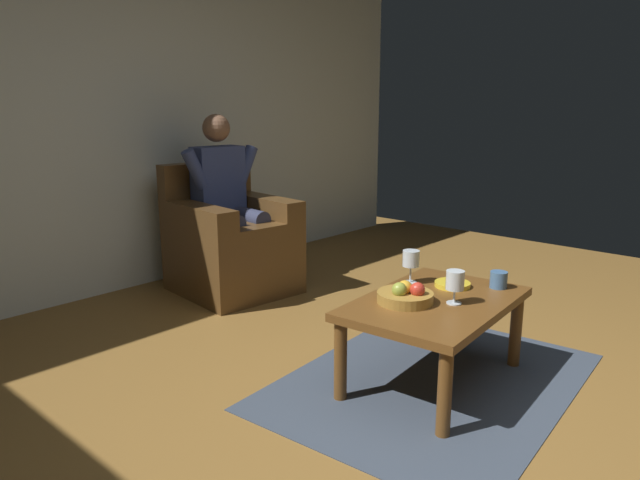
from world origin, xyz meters
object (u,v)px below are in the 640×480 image
object	(u,v)px
coffee_table	(435,312)
fruit_bowl	(406,295)
armchair	(230,244)
decorative_dish	(452,284)
candle_jar	(499,280)
person_seated	(228,198)
wine_glass_near	(455,282)
wine_glass_far	(411,260)

from	to	relation	value
coffee_table	fruit_bowl	bearing A→B (deg)	-31.41
armchair	decorative_dish	bearing A→B (deg)	94.72
decorative_dish	armchair	bearing A→B (deg)	-91.32
armchair	candle_jar	xyz separation A→B (m)	(-0.10, 2.00, 0.13)
fruit_bowl	candle_jar	world-z (taller)	fruit_bowl
armchair	person_seated	size ratio (longest dim) A/B	0.72
person_seated	wine_glass_near	xyz separation A→B (m)	(0.27, 1.96, -0.15)
armchair	wine_glass_near	xyz separation A→B (m)	(0.27, 1.96, 0.19)
armchair	wine_glass_far	distance (m)	1.64
armchair	candle_jar	world-z (taller)	armchair
wine_glass_near	fruit_bowl	size ratio (longest dim) A/B	0.60
coffee_table	wine_glass_far	distance (m)	0.33
candle_jar	fruit_bowl	bearing A→B (deg)	-23.67
decorative_dish	candle_jar	size ratio (longest dim) A/B	2.09
fruit_bowl	candle_jar	xyz separation A→B (m)	(-0.50, 0.22, 0.01)
wine_glass_far	candle_jar	size ratio (longest dim) A/B	2.01
coffee_table	candle_jar	distance (m)	0.41
decorative_dish	candle_jar	xyz separation A→B (m)	(-0.14, 0.18, 0.03)
wine_glass_near	wine_glass_far	size ratio (longest dim) A/B	0.92
decorative_dish	candle_jar	bearing A→B (deg)	127.20
wine_glass_near	armchair	bearing A→B (deg)	-97.80
person_seated	candle_jar	distance (m)	2.02
person_seated	coffee_table	xyz separation A→B (m)	(0.27, 1.87, -0.32)
armchair	person_seated	xyz separation A→B (m)	(-0.00, -0.01, 0.34)
coffee_table	fruit_bowl	xyz separation A→B (m)	(0.13, -0.08, 0.10)
wine_glass_near	fruit_bowl	bearing A→B (deg)	-51.42
decorative_dish	candle_jar	world-z (taller)	candle_jar
fruit_bowl	decorative_dish	size ratio (longest dim) A/B	1.47
armchair	fruit_bowl	size ratio (longest dim) A/B	3.44
person_seated	decorative_dish	world-z (taller)	person_seated
fruit_bowl	candle_jar	bearing A→B (deg)	156.33
person_seated	candle_jar	world-z (taller)	person_seated
fruit_bowl	decorative_dish	world-z (taller)	fruit_bowl
fruit_bowl	wine_glass_far	bearing A→B (deg)	-150.51
armchair	wine_glass_near	world-z (taller)	armchair
wine_glass_far	fruit_bowl	size ratio (longest dim) A/B	0.66
armchair	person_seated	distance (m)	0.34
coffee_table	fruit_bowl	size ratio (longest dim) A/B	3.73
wine_glass_near	wine_glass_far	xyz separation A→B (m)	(-0.14, -0.33, 0.02)
armchair	decorative_dish	xyz separation A→B (m)	(0.04, 1.82, 0.09)
coffee_table	person_seated	bearing A→B (deg)	-98.36
wine_glass_near	person_seated	bearing A→B (deg)	-97.79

